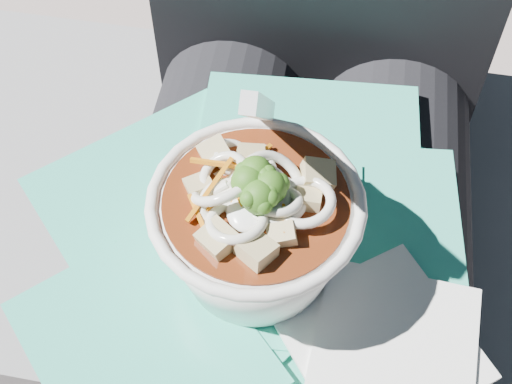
# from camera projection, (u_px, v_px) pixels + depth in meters

# --- Properties ---
(stone_ledge) EXTENTS (1.01, 0.53, 0.46)m
(stone_ledge) POSITION_uv_depth(u_px,v_px,m) (292.00, 298.00, 0.99)
(stone_ledge) COLOR slate
(stone_ledge) RESTS_ON ground
(lap) EXTENTS (0.33, 0.48, 0.16)m
(lap) POSITION_uv_depth(u_px,v_px,m) (286.00, 288.00, 0.65)
(lap) COLOR black
(lap) RESTS_ON stone_ledge
(person_body) EXTENTS (0.34, 0.94, 1.01)m
(person_body) POSITION_uv_depth(u_px,v_px,m) (299.00, 193.00, 0.68)
(person_body) COLOR black
(person_body) RESTS_ON ground
(plastic_bag) EXTENTS (0.38, 0.41, 0.02)m
(plastic_bag) POSITION_uv_depth(u_px,v_px,m) (265.00, 242.00, 0.58)
(plastic_bag) COLOR #2AB193
(plastic_bag) RESTS_ON lap
(napkins) EXTENTS (0.17, 0.17, 0.01)m
(napkins) POSITION_uv_depth(u_px,v_px,m) (386.00, 343.00, 0.51)
(napkins) COLOR white
(napkins) RESTS_ON plastic_bag
(udon_bowl) EXTENTS (0.17, 0.17, 0.19)m
(udon_bowl) POSITION_uv_depth(u_px,v_px,m) (256.00, 224.00, 0.51)
(udon_bowl) COLOR white
(udon_bowl) RESTS_ON plastic_bag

